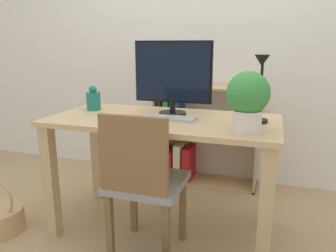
{
  "coord_description": "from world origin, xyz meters",
  "views": [
    {
      "loc": [
        0.63,
        -1.83,
        1.18
      ],
      "look_at": [
        0.0,
        0.1,
        0.67
      ],
      "focal_mm": 35.0,
      "sensor_mm": 36.0,
      "label": 1
    }
  ],
  "objects_px": {
    "monitor": "(173,75)",
    "bookshelf": "(188,140)",
    "desk_lamp": "(261,83)",
    "potted_plant": "(248,99)",
    "vase": "(93,100)",
    "chair": "(143,180)",
    "keyboard": "(170,118)"
  },
  "relations": [
    {
      "from": "monitor",
      "to": "bookshelf",
      "type": "bearing_deg",
      "value": 96.5
    },
    {
      "from": "desk_lamp",
      "to": "potted_plant",
      "type": "xyz_separation_m",
      "value": [
        -0.05,
        -0.17,
        -0.06
      ]
    },
    {
      "from": "monitor",
      "to": "vase",
      "type": "bearing_deg",
      "value": -177.34
    },
    {
      "from": "desk_lamp",
      "to": "bookshelf",
      "type": "bearing_deg",
      "value": 126.47
    },
    {
      "from": "potted_plant",
      "to": "bookshelf",
      "type": "xyz_separation_m",
      "value": [
        -0.56,
        1.0,
        -0.55
      ]
    },
    {
      "from": "chair",
      "to": "bookshelf",
      "type": "height_order",
      "value": "chair"
    },
    {
      "from": "desk_lamp",
      "to": "potted_plant",
      "type": "relative_size",
      "value": 1.25
    },
    {
      "from": "keyboard",
      "to": "vase",
      "type": "distance_m",
      "value": 0.59
    },
    {
      "from": "desk_lamp",
      "to": "keyboard",
      "type": "bearing_deg",
      "value": -176.88
    },
    {
      "from": "potted_plant",
      "to": "chair",
      "type": "relative_size",
      "value": 0.36
    },
    {
      "from": "desk_lamp",
      "to": "bookshelf",
      "type": "height_order",
      "value": "desk_lamp"
    },
    {
      "from": "chair",
      "to": "bookshelf",
      "type": "xyz_separation_m",
      "value": [
        -0.05,
        1.13,
        -0.09
      ]
    },
    {
      "from": "monitor",
      "to": "chair",
      "type": "bearing_deg",
      "value": -94.97
    },
    {
      "from": "desk_lamp",
      "to": "chair",
      "type": "bearing_deg",
      "value": -151.88
    },
    {
      "from": "potted_plant",
      "to": "chair",
      "type": "height_order",
      "value": "potted_plant"
    },
    {
      "from": "vase",
      "to": "desk_lamp",
      "type": "relative_size",
      "value": 0.44
    },
    {
      "from": "monitor",
      "to": "keyboard",
      "type": "relative_size",
      "value": 1.62
    },
    {
      "from": "monitor",
      "to": "vase",
      "type": "height_order",
      "value": "monitor"
    },
    {
      "from": "desk_lamp",
      "to": "potted_plant",
      "type": "height_order",
      "value": "desk_lamp"
    },
    {
      "from": "monitor",
      "to": "bookshelf",
      "type": "distance_m",
      "value": 0.95
    },
    {
      "from": "monitor",
      "to": "vase",
      "type": "relative_size",
      "value": 2.97
    },
    {
      "from": "monitor",
      "to": "keyboard",
      "type": "height_order",
      "value": "monitor"
    },
    {
      "from": "potted_plant",
      "to": "chair",
      "type": "bearing_deg",
      "value": -165.79
    },
    {
      "from": "chair",
      "to": "desk_lamp",
      "type": "bearing_deg",
      "value": 31.78
    },
    {
      "from": "vase",
      "to": "desk_lamp",
      "type": "bearing_deg",
      "value": -4.62
    },
    {
      "from": "monitor",
      "to": "bookshelf",
      "type": "relative_size",
      "value": 0.56
    },
    {
      "from": "desk_lamp",
      "to": "chair",
      "type": "distance_m",
      "value": 0.82
    },
    {
      "from": "desk_lamp",
      "to": "bookshelf",
      "type": "distance_m",
      "value": 1.19
    },
    {
      "from": "keyboard",
      "to": "bookshelf",
      "type": "height_order",
      "value": "bookshelf"
    },
    {
      "from": "vase",
      "to": "bookshelf",
      "type": "relative_size",
      "value": 0.19
    },
    {
      "from": "keyboard",
      "to": "vase",
      "type": "bearing_deg",
      "value": 168.76
    },
    {
      "from": "vase",
      "to": "desk_lamp",
      "type": "height_order",
      "value": "desk_lamp"
    }
  ]
}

